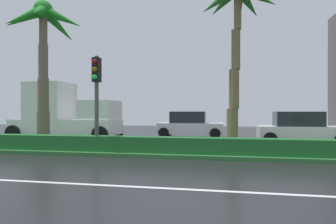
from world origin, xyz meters
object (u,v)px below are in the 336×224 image
object	(u,v)px
palm_tree_mid_left	(43,36)
car_in_traffic_second	(300,129)
car_in_traffic_leading	(190,125)
palm_tree_centre_left	(237,12)
box_truck_lead	(65,114)
traffic_signal_median_left	(96,86)

from	to	relation	value
palm_tree_mid_left	car_in_traffic_second	size ratio (longest dim) A/B	1.60
palm_tree_mid_left	car_in_traffic_leading	distance (m)	10.40
car_in_traffic_leading	car_in_traffic_second	xyz separation A→B (m)	(6.15, -3.26, 0.00)
car_in_traffic_leading	car_in_traffic_second	world-z (taller)	same
palm_tree_centre_left	box_truck_lead	distance (m)	11.47
palm_tree_centre_left	traffic_signal_median_left	size ratio (longest dim) A/B	1.94
palm_tree_centre_left	car_in_traffic_second	bearing A→B (deg)	46.53
palm_tree_mid_left	box_truck_lead	bearing A→B (deg)	104.22
traffic_signal_median_left	car_in_traffic_leading	xyz separation A→B (m)	(2.65, 8.83, -1.92)
palm_tree_centre_left	car_in_traffic_leading	distance (m)	8.97
palm_tree_mid_left	palm_tree_centre_left	xyz separation A→B (m)	(9.10, 0.18, 0.61)
palm_tree_centre_left	palm_tree_mid_left	bearing A→B (deg)	-178.89
box_truck_lead	car_in_traffic_leading	world-z (taller)	box_truck_lead
palm_tree_centre_left	box_truck_lead	bearing A→B (deg)	161.16
traffic_signal_median_left	palm_tree_centre_left	bearing A→B (deg)	20.65
palm_tree_mid_left	traffic_signal_median_left	bearing A→B (deg)	-27.56
palm_tree_centre_left	car_in_traffic_second	distance (m)	7.07
palm_tree_mid_left	car_in_traffic_second	distance (m)	13.73
car_in_traffic_leading	car_in_traffic_second	bearing A→B (deg)	-27.91
traffic_signal_median_left	car_in_traffic_leading	distance (m)	9.42
traffic_signal_median_left	car_in_traffic_second	xyz separation A→B (m)	(8.81, 5.58, -1.92)
palm_tree_centre_left	traffic_signal_median_left	xyz separation A→B (m)	(-5.48, -2.06, -3.24)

